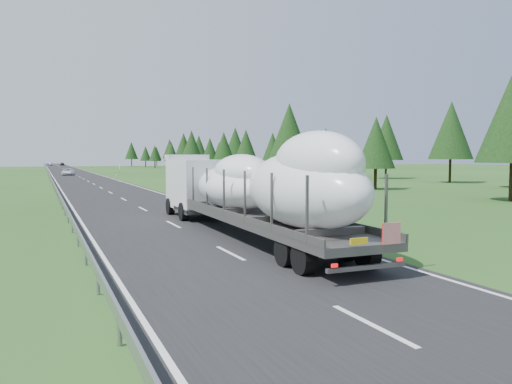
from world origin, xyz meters
name	(u,v)px	position (x,y,z in m)	size (l,w,h in m)	color
ground	(230,254)	(0.00, 0.00, 0.00)	(400.00, 400.00, 0.00)	#244A18
road_surface	(74,174)	(0.00, 100.00, 0.01)	(10.00, 400.00, 0.02)	black
guardrail	(48,172)	(-5.30, 99.94, 0.60)	(0.10, 400.00, 0.76)	slate
marker_posts	(84,167)	(6.50, 155.00, 0.54)	(0.13, 350.08, 1.00)	silver
highway_sign	(120,167)	(7.20, 80.00, 1.81)	(0.08, 0.90, 2.60)	slate
tree_line_right	(279,142)	(39.32, 76.63, 6.92)	(28.65, 244.85, 12.41)	black
boat_truck	(248,186)	(2.22, 3.59, 2.38)	(3.20, 20.95, 4.65)	silver
distant_van	(68,172)	(-1.51, 91.65, 0.69)	(2.30, 4.98, 1.38)	silver
distant_car_dark	(62,164)	(2.11, 218.30, 0.73)	(1.71, 4.26, 1.45)	black
distant_car_blue	(51,164)	(-2.66, 221.91, 0.66)	(1.40, 4.00, 1.32)	#1A1C4B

